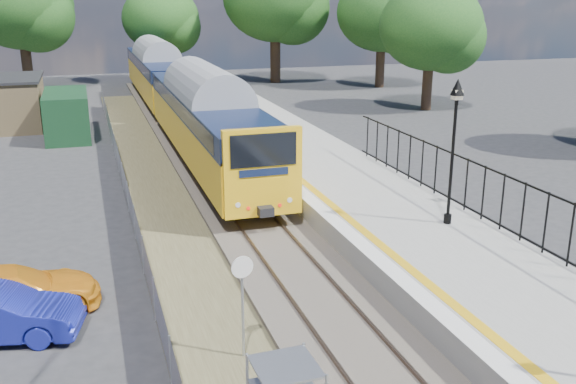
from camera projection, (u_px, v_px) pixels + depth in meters
name	position (u px, v px, depth m)	size (l,w,h in m)	color
ground	(375.00, 378.00, 13.79)	(120.00, 120.00, 0.00)	#2D2D30
track_bed	(245.00, 228.00, 22.45)	(5.90, 80.00, 0.29)	#473F38
platform	(388.00, 220.00, 22.17)	(5.00, 70.00, 0.90)	gray
platform_edge	(332.00, 213.00, 21.44)	(0.90, 70.00, 0.01)	silver
victorian_lamp_north	(455.00, 118.00, 19.53)	(0.44, 0.44, 4.60)	black
palisade_fence	(565.00, 231.00, 17.18)	(0.12, 26.00, 2.00)	black
wire_fence	(130.00, 204.00, 23.34)	(0.06, 52.00, 1.20)	#999EA3
tree_line	(168.00, 13.00, 50.54)	(56.80, 43.80, 11.88)	#332319
train	(176.00, 89.00, 39.84)	(2.82, 40.83, 3.51)	#EBAF14
speed_sign	(243.00, 291.00, 14.02)	(0.51, 0.13, 2.52)	#999EA3
car_yellow	(10.00, 292.00, 16.30)	(1.80, 4.43, 1.28)	orange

